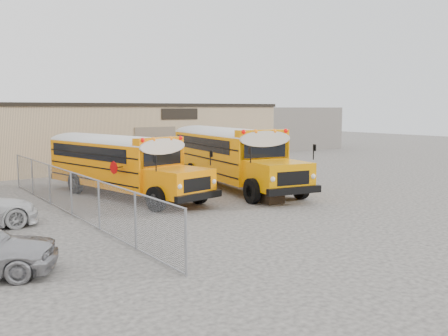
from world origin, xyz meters
TOP-DOWN VIEW (x-y plane):
  - ground at (0.00, 0.00)m, footprint 120.00×120.00m
  - warehouse at (-0.00, 19.99)m, footprint 30.20×10.20m
  - chainlink_fence at (-6.00, 3.00)m, footprint 0.07×18.07m
  - distant_building_right at (24.00, 24.00)m, footprint 10.00×8.00m
  - school_bus_left at (-3.73, 12.40)m, footprint 4.49×10.74m
  - school_bus_right at (4.67, 12.04)m, footprint 4.50×11.64m
  - tarp_bundle at (2.33, 0.35)m, footprint 0.97×0.97m

SIDE VIEW (x-z plane):
  - ground at x=0.00m, z-range 0.00..0.00m
  - tarp_bundle at x=2.33m, z-range 0.02..1.33m
  - chainlink_fence at x=-6.00m, z-range 0.00..1.80m
  - school_bus_left at x=-3.73m, z-range 0.24..3.30m
  - school_bus_right at x=4.67m, z-range 0.26..3.58m
  - distant_building_right at x=24.00m, z-range 0.00..4.40m
  - warehouse at x=0.00m, z-range 0.04..4.71m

